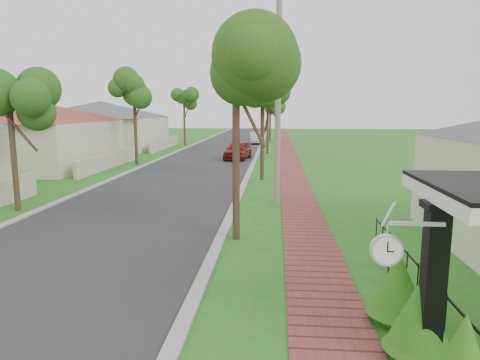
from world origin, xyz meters
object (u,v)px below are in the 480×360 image
at_px(porch_post, 432,295).
at_px(parked_car_white, 256,138).
at_px(station_clock, 389,248).
at_px(near_tree, 236,70).
at_px(parked_car_red, 238,150).
at_px(utility_pole, 278,90).

relative_size(porch_post, parked_car_white, 0.65).
distance_m(parked_car_white, station_clock, 42.36).
distance_m(porch_post, near_tree, 7.93).
height_order(near_tree, station_clock, near_tree).
bearing_deg(parked_car_red, station_clock, -72.87).
distance_m(porch_post, parked_car_white, 42.02).
relative_size(porch_post, station_clock, 2.63).
distance_m(porch_post, utility_pole, 11.74).
xyz_separation_m(parked_car_white, near_tree, (1.12, -35.69, 4.23)).
relative_size(near_tree, station_clock, 6.37).
bearing_deg(parked_car_red, parked_car_white, 95.20).
bearing_deg(parked_car_red, near_tree, -77.29).
xyz_separation_m(parked_car_white, utility_pole, (2.31, -30.77, 3.91)).
xyz_separation_m(porch_post, parked_car_white, (-4.56, 41.77, -0.48)).
bearing_deg(near_tree, parked_car_red, 95.00).
bearing_deg(porch_post, parked_car_red, 101.15).
distance_m(parked_car_white, near_tree, 35.96).
relative_size(near_tree, utility_pole, 0.68).
distance_m(near_tree, utility_pole, 5.07).
bearing_deg(parked_car_red, utility_pole, -71.42).
distance_m(parked_car_red, utility_pole, 16.26).
relative_size(parked_car_red, near_tree, 0.66).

